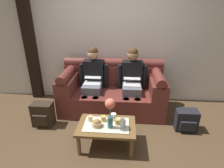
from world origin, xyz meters
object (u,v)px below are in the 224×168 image
Objects in this scene: couch at (112,91)px; backpack_left at (43,115)px; snack_bowl at (97,123)px; cup_far_right at (123,123)px; coffee_table at (106,128)px; cup_far_left at (103,119)px; person_left at (93,77)px; cup_near_right at (114,117)px; person_right at (132,78)px; flower_vase at (110,108)px; cup_far_center at (117,122)px; backpack_right at (186,120)px; cup_near_left at (90,119)px.

couch is 4.69× the size of backpack_left.
snack_bowl is 1.13× the size of cup_far_right.
couch is at bearing 90.00° from coffee_table.
cup_far_left reaches higher than backpack_left.
person_left is 1.49× the size of coffee_table.
cup_far_right is (0.60, -1.12, -0.23)m from person_left.
couch is 18.48× the size of cup_near_right.
person_right is 2.75× the size of flower_vase.
flower_vase is (0.06, -1.15, 0.29)m from couch.
person_left is 1.20m from coffee_table.
couch reaches higher than snack_bowl.
person_right reaches higher than cup_far_right.
cup_far_center is 0.22m from cup_far_left.
snack_bowl is at bearing -165.58° from cup_far_center.
couch reaches higher than backpack_right.
backpack_left is (-1.23, 0.30, -0.22)m from cup_near_right.
coffee_table is at bearing -159.18° from backpack_right.
flower_vase reaches higher than cup_far_center.
cup_near_right reaches higher than backpack_right.
cup_far_right is (0.36, 0.01, 0.02)m from snack_bowl.
flower_vase is 0.32m from cup_far_left.
cup_near_right is 1.29m from backpack_left.
cup_near_right is 0.86× the size of cup_far_right.
person_right is at bearing 83.00° from cup_far_right.
snack_bowl is at bearing -44.29° from cup_near_left.
person_left is 16.18× the size of cup_far_center.
backpack_left is (-0.90, 0.36, -0.21)m from cup_near_left.
cup_near_left is 0.99m from backpack_left.
flower_vase is (-0.31, -1.15, 0.01)m from person_right.
backpack_left is at bearing 161.42° from cup_far_right.
person_left and person_right have the same top height.
cup_near_left is (-0.61, -1.02, -0.25)m from person_right.
person_right reaches higher than snack_bowl.
person_right is at bearing 73.94° from cup_near_right.
cup_near_left is 1.59m from backpack_right.
snack_bowl is 1.31× the size of cup_near_right.
cup_far_center is at bearing -81.77° from couch.
couch is at bearing 76.72° from cup_near_left.
couch is 1.14m from snack_bowl.
person_right reaches higher than coffee_table.
person_left is 1.08m from cup_far_left.
snack_bowl reaches higher than coffee_table.
backpack_right is at bearing 22.41° from cup_far_center.
cup_near_right is 0.21m from cup_far_right.
coffee_table is at bearing -90.00° from couch.
cup_near_right reaches higher than coffee_table.
cup_far_center is 0.18× the size of backpack_left.
person_left is 3.40× the size of backpack_right.
couch is 1.59× the size of person_right.
cup_far_left is 0.19× the size of backpack_left.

